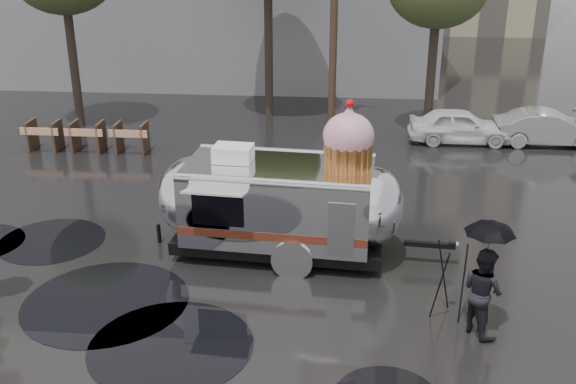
{
  "coord_description": "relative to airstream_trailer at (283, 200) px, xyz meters",
  "views": [
    {
      "loc": [
        3.0,
        -10.93,
        7.27
      ],
      "look_at": [
        1.78,
        3.14,
        1.53
      ],
      "focal_mm": 42.0,
      "sensor_mm": 36.0,
      "label": 1
    }
  ],
  "objects": [
    {
      "name": "ground",
      "position": [
        -1.66,
        -3.12,
        -1.34
      ],
      "size": [
        120.0,
        120.0,
        0.0
      ],
      "primitive_type": "plane",
      "color": "black",
      "rests_on": "ground"
    },
    {
      "name": "umbrella_black",
      "position": [
        3.99,
        -2.95,
        0.59
      ],
      "size": [
        1.12,
        1.12,
        2.32
      ],
      "color": "black",
      "rests_on": "ground"
    },
    {
      "name": "tripod",
      "position": [
        3.44,
        -2.43,
        -0.36
      ],
      "size": [
        0.65,
        0.64,
        1.62
      ],
      "rotation": [
        0.0,
        0.0,
        -0.28
      ],
      "color": "black",
      "rests_on": "ground"
    },
    {
      "name": "puddles",
      "position": [
        -3.39,
        -2.32,
        -1.33
      ],
      "size": [
        11.5,
        7.35,
        0.01
      ],
      "color": "black",
      "rests_on": "ground"
    },
    {
      "name": "barricade_row",
      "position": [
        -7.21,
        6.84,
        -0.81
      ],
      "size": [
        4.3,
        0.8,
        1.0
      ],
      "color": "#473323",
      "rests_on": "ground"
    },
    {
      "name": "person_right",
      "position": [
        3.99,
        -2.95,
        -0.46
      ],
      "size": [
        0.84,
        0.96,
        1.75
      ],
      "primitive_type": "imported",
      "rotation": [
        0.0,
        0.0,
        2.13
      ],
      "color": "black",
      "rests_on": "ground"
    },
    {
      "name": "airstream_trailer",
      "position": [
        0.0,
        0.0,
        0.0
      ],
      "size": [
        7.07,
        2.85,
        3.81
      ],
      "rotation": [
        0.0,
        0.0,
        -0.08
      ],
      "color": "silver",
      "rests_on": "ground"
    }
  ]
}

